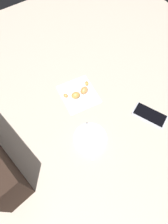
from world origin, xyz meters
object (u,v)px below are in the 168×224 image
Objects in this scene: sugar_packet at (84,144)px; teaspoon at (93,140)px; napkin at (79,94)px; cell_phone at (150,115)px; saucer at (90,138)px; espresso_cup at (90,135)px; croissant at (79,92)px.

teaspoon is at bearing 50.28° from sugar_packet.
napkin is 1.08× the size of cell_phone.
espresso_cup is (-0.00, 0.00, 0.03)m from saucer.
saucer is 0.79× the size of napkin.
teaspoon reaches higher than saucer.
cell_phone is at bearing 48.01° from sugar_packet.
sugar_packet is at bearing -29.47° from croissant.
teaspoon is 0.24m from croissant.
croissant is (-0.22, 0.12, 0.01)m from sugar_packet.
cell_phone is (0.04, 0.27, -0.01)m from teaspoon.
napkin is 1.20× the size of croissant.
cell_phone is (0.06, 0.28, -0.03)m from espresso_cup.
teaspoon is 0.62× the size of napkin.
cell_phone is (0.05, 0.31, -0.01)m from sugar_packet.
espresso_cup is 0.22m from croissant.
saucer is at bearing -21.45° from napkin.
teaspoon is at bearing -19.61° from napkin.
napkin is at bearing -142.57° from croissant.
croissant is at bearing -144.03° from cell_phone.
saucer and cell_phone have the same top height.
saucer is 1.27× the size of teaspoon.
sugar_packet is at bearing -96.64° from teaspoon.
espresso_cup is at bearing -102.36° from cell_phone.
saucer is 1.52× the size of espresso_cup.
croissant reaches higher than sugar_packet.
teaspoon is 1.66× the size of sugar_packet.
napkin is (-0.21, 0.08, -0.03)m from espresso_cup.
sugar_packet is (0.01, -0.04, 0.01)m from saucer.
napkin is at bearing 118.46° from sugar_packet.
croissant is (-0.20, 0.08, -0.02)m from espresso_cup.
espresso_cup is at bearing 74.10° from sugar_packet.
saucer is 0.04m from sugar_packet.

